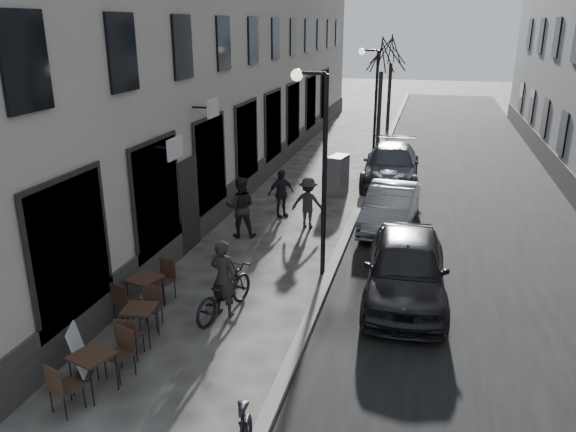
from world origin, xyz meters
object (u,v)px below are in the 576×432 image
at_px(streetlamp_near, 318,153).
at_px(pedestrian_mid, 308,203).
at_px(tree_near, 382,55).
at_px(streetlamp_far, 372,94).
at_px(tree_far, 392,50).
at_px(bistro_set_c, 145,290).
at_px(utility_cabinet, 338,175).
at_px(car_far, 391,165).
at_px(bistro_set_a, 94,369).
at_px(sign_board, 80,355).
at_px(car_near, 406,268).
at_px(bistro_set_b, 141,321).
at_px(bicycle, 224,292).
at_px(pedestrian_near, 241,207).
at_px(car_mid, 391,207).
at_px(pedestrian_far, 281,193).

xyz_separation_m(streetlamp_near, pedestrian_mid, (-0.93, 3.32, -2.35)).
bearing_deg(tree_near, streetlamp_far, -91.38).
bearing_deg(tree_far, bistro_set_c, -97.99).
bearing_deg(utility_cabinet, car_far, 58.55).
distance_m(bistro_set_a, sign_board, 0.73).
xyz_separation_m(utility_cabinet, car_near, (2.90, -7.99, 0.05)).
height_order(streetlamp_near, car_near, streetlamp_near).
height_order(streetlamp_far, bistro_set_b, streetlamp_far).
relative_size(bicycle, car_far, 0.39).
xyz_separation_m(bistro_set_b, bicycle, (1.21, 1.49, 0.07)).
height_order(pedestrian_near, pedestrian_mid, pedestrian_near).
xyz_separation_m(bicycle, car_near, (3.80, 1.72, 0.25)).
bearing_deg(bicycle, utility_cabinet, -81.48).
distance_m(tree_near, utility_cabinet, 8.80).
distance_m(tree_near, tree_far, 6.00).
height_order(bicycle, pedestrian_near, pedestrian_near).
bearing_deg(pedestrian_mid, streetlamp_far, -94.49).
distance_m(bicycle, pedestrian_near, 4.80).
height_order(car_near, car_mid, car_near).
bearing_deg(bistro_set_a, pedestrian_near, 108.39).
bearing_deg(car_far, bicycle, -104.41).
xyz_separation_m(streetlamp_near, tree_near, (0.07, 15.00, 1.50)).
bearing_deg(streetlamp_near, tree_far, 89.80).
distance_m(bistro_set_b, pedestrian_near, 6.14).
height_order(utility_cabinet, pedestrian_near, pedestrian_near).
bearing_deg(pedestrian_mid, bicycle, 85.88).
height_order(bistro_set_c, bicycle, bicycle).
bearing_deg(utility_cabinet, car_mid, -44.26).
relative_size(pedestrian_near, car_far, 0.35).
relative_size(streetlamp_far, bistro_set_c, 3.09).
relative_size(tree_near, bistro_set_a, 3.58).
xyz_separation_m(utility_cabinet, car_mid, (2.18, -3.19, -0.07)).
bearing_deg(bicycle, bistro_set_b, 64.56).
xyz_separation_m(sign_board, car_far, (4.46, 14.42, 0.37)).
bearing_deg(car_mid, bistro_set_b, -114.35).
relative_size(streetlamp_near, pedestrian_near, 2.77).
xyz_separation_m(streetlamp_near, bistro_set_c, (-3.28, -2.84, -2.68)).
height_order(bicycle, car_near, car_near).
bearing_deg(pedestrian_near, car_far, -132.63).
height_order(utility_cabinet, pedestrian_mid, pedestrian_mid).
bearing_deg(pedestrian_far, car_far, 13.26).
relative_size(sign_board, pedestrian_near, 0.52).
distance_m(streetlamp_far, tree_far, 9.12).
bearing_deg(sign_board, bistro_set_a, -59.15).
relative_size(tree_far, pedestrian_near, 3.10).
bearing_deg(bistro_set_b, sign_board, -120.41).
height_order(sign_board, utility_cabinet, utility_cabinet).
xyz_separation_m(streetlamp_far, bistro_set_b, (-2.74, -16.05, -2.70)).
distance_m(bistro_set_a, car_far, 15.37).
bearing_deg(bistro_set_a, car_far, 93.74).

